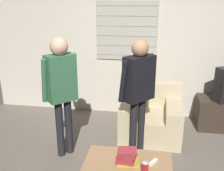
% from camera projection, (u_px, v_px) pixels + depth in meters
% --- Properties ---
extents(wall_back, '(5.20, 0.08, 2.55)m').
position_uv_depth(wall_back, '(133.00, 45.00, 4.54)').
color(wall_back, beige).
rests_on(wall_back, ground_plane).
extents(armchair_beige, '(0.93, 0.91, 0.77)m').
position_uv_depth(armchair_beige, '(151.00, 116.00, 4.10)').
color(armchair_beige, '#C6B289').
rests_on(armchair_beige, ground_plane).
extents(coffee_table, '(0.93, 0.52, 0.41)m').
position_uv_depth(coffee_table, '(128.00, 165.00, 2.81)').
color(coffee_table, '#9E754C').
rests_on(coffee_table, ground_plane).
extents(person_left_standing, '(0.45, 0.73, 1.62)m').
position_uv_depth(person_left_standing, '(61.00, 84.00, 3.35)').
color(person_left_standing, black).
rests_on(person_left_standing, ground_plane).
extents(person_right_standing, '(0.48, 0.78, 1.58)m').
position_uv_depth(person_right_standing, '(138.00, 84.00, 3.42)').
color(person_right_standing, black).
rests_on(person_right_standing, ground_plane).
extents(book_stack, '(0.25, 0.18, 0.16)m').
position_uv_depth(book_stack, '(127.00, 157.00, 2.75)').
color(book_stack, gold).
rests_on(book_stack, coffee_table).
extents(soda_can, '(0.07, 0.07, 0.13)m').
position_uv_depth(soda_can, '(145.00, 168.00, 2.59)').
color(soda_can, red).
rests_on(soda_can, coffee_table).
extents(spare_remote, '(0.10, 0.13, 0.02)m').
position_uv_depth(spare_remote, '(154.00, 162.00, 2.77)').
color(spare_remote, white).
rests_on(spare_remote, coffee_table).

